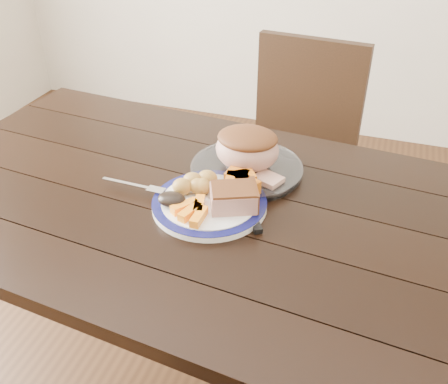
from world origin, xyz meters
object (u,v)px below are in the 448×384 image
(dinner_plate, at_px, (209,204))
(pork_slice, at_px, (233,198))
(chair_far, at_px, (296,150))
(fork, at_px, (138,186))
(serving_platter, at_px, (247,170))
(roast_joint, at_px, (247,150))
(carving_knife, at_px, (247,208))
(dining_table, at_px, (198,227))

(dinner_plate, xyz_separation_m, pork_slice, (0.06, -0.01, 0.04))
(chair_far, bearing_deg, dinner_plate, 90.14)
(fork, bearing_deg, serving_platter, 39.90)
(fork, relative_size, roast_joint, 1.03)
(roast_joint, relative_size, carving_knife, 0.61)
(chair_far, xyz_separation_m, pork_slice, (-0.01, -0.77, 0.27))
(dining_table, xyz_separation_m, carving_knife, (0.14, -0.01, 0.10))
(carving_knife, bearing_deg, serving_platter, 165.68)
(dining_table, relative_size, dinner_plate, 5.87)
(serving_platter, relative_size, pork_slice, 2.78)
(dinner_plate, relative_size, fork, 1.61)
(dining_table, relative_size, carving_knife, 5.92)
(dining_table, relative_size, roast_joint, 9.72)
(chair_far, distance_m, serving_platter, 0.62)
(dinner_plate, relative_size, roast_joint, 1.66)
(fork, height_order, carving_knife, fork)
(pork_slice, bearing_deg, carving_knife, 37.77)
(carving_knife, bearing_deg, dining_table, -124.07)
(pork_slice, distance_m, roast_joint, 0.19)
(serving_platter, height_order, fork, fork)
(dinner_plate, height_order, carving_knife, dinner_plate)
(roast_joint, bearing_deg, serving_platter, 90.00)
(chair_far, height_order, dinner_plate, chair_far)
(dining_table, height_order, dinner_plate, dinner_plate)
(pork_slice, xyz_separation_m, carving_knife, (0.03, 0.02, -0.04))
(chair_far, bearing_deg, carving_knife, 97.17)
(dining_table, bearing_deg, carving_knife, -2.37)
(chair_far, xyz_separation_m, fork, (-0.27, -0.76, 0.25))
(dining_table, bearing_deg, pork_slice, -15.15)
(dining_table, relative_size, fork, 9.42)
(chair_far, distance_m, pork_slice, 0.81)
(dining_table, relative_size, serving_platter, 5.58)
(chair_far, height_order, roast_joint, chair_far)
(serving_platter, bearing_deg, fork, -141.95)
(fork, distance_m, roast_joint, 0.31)
(dinner_plate, height_order, serving_platter, serving_platter)
(dining_table, distance_m, roast_joint, 0.25)
(dining_table, bearing_deg, chair_far, 80.68)
(chair_far, distance_m, roast_joint, 0.65)
(dining_table, height_order, pork_slice, pork_slice)
(fork, bearing_deg, roast_joint, 39.90)
(dinner_plate, xyz_separation_m, carving_knife, (0.09, 0.02, -0.00))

